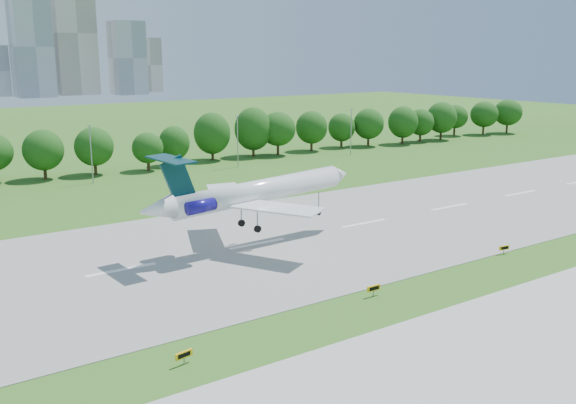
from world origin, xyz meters
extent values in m
plane|color=#265616|center=(0.00, 0.00, 0.00)|extent=(600.00, 600.00, 0.00)
cube|color=gray|center=(0.00, 25.00, 0.04)|extent=(400.00, 45.00, 0.08)
cylinder|color=#382314|center=(20.00, 92.00, 1.80)|extent=(0.70, 0.70, 3.60)
sphere|color=#103E0F|center=(20.00, 92.00, 6.20)|extent=(8.40, 8.40, 8.40)
cylinder|color=#382314|center=(60.00, 92.00, 1.80)|extent=(0.70, 0.70, 3.60)
sphere|color=#103E0F|center=(60.00, 92.00, 6.20)|extent=(8.40, 8.40, 8.40)
cylinder|color=#382314|center=(100.00, 92.00, 1.80)|extent=(0.70, 0.70, 3.60)
sphere|color=#103E0F|center=(100.00, 92.00, 6.20)|extent=(8.40, 8.40, 8.40)
cylinder|color=#382314|center=(140.00, 92.00, 1.80)|extent=(0.70, 0.70, 3.60)
sphere|color=#103E0F|center=(140.00, 92.00, 6.20)|extent=(8.40, 8.40, 8.40)
cylinder|color=gray|center=(15.00, 82.00, 6.00)|extent=(0.24, 0.24, 12.00)
cube|color=gray|center=(15.00, 82.00, 12.10)|extent=(0.90, 0.25, 0.18)
cylinder|color=gray|center=(50.00, 82.00, 6.00)|extent=(0.24, 0.24, 12.00)
cube|color=gray|center=(50.00, 82.00, 12.10)|extent=(0.90, 0.25, 0.18)
cylinder|color=gray|center=(85.00, 82.00, 6.00)|extent=(0.24, 0.24, 12.00)
cube|color=gray|center=(85.00, 82.00, 12.10)|extent=(0.90, 0.25, 0.18)
cube|color=#B2B2B7|center=(75.00, 380.00, 31.00)|extent=(22.00, 22.00, 62.00)
cube|color=beige|center=(105.00, 395.00, 40.00)|extent=(26.00, 26.00, 80.00)
cube|color=#B2B2B7|center=(135.00, 375.00, 24.00)|extent=(20.00, 20.00, 48.00)
cube|color=beige|center=(158.00, 400.00, 19.00)|extent=(18.00, 18.00, 38.00)
cylinder|color=white|center=(20.50, 25.00, 7.69)|extent=(27.44, 4.69, 4.32)
cone|color=white|center=(35.53, 25.84, 8.32)|extent=(3.20, 3.34, 3.29)
cone|color=white|center=(4.75, 24.12, 7.38)|extent=(4.65, 3.42, 3.35)
cube|color=white|center=(19.22, 18.57, 6.71)|extent=(9.57, 12.53, 0.42)
cube|color=white|center=(18.52, 31.25, 6.71)|extent=(8.59, 12.63, 0.42)
cube|color=#042B32|center=(7.83, 24.29, 10.91)|extent=(4.80, 0.72, 6.17)
cube|color=#042B32|center=(6.92, 24.24, 13.50)|extent=(3.38, 8.76, 0.32)
cylinder|color=navy|center=(9.77, 22.04, 7.50)|extent=(3.97, 1.94, 1.88)
cylinder|color=navy|center=(9.51, 26.75, 7.50)|extent=(3.97, 1.94, 1.88)
cylinder|color=gray|center=(31.36, 25.60, 4.51)|extent=(0.18, 0.18, 3.17)
cylinder|color=black|center=(31.36, 25.60, 2.93)|extent=(0.83, 0.32, 0.82)
cylinder|color=gray|center=(18.80, 22.91, 4.51)|extent=(0.22, 0.22, 3.17)
cylinder|color=black|center=(18.80, 22.91, 2.93)|extent=(1.02, 0.46, 1.00)
cylinder|color=gray|center=(18.58, 26.89, 4.51)|extent=(0.22, 0.22, 3.17)
cylinder|color=black|center=(18.58, 26.89, 2.93)|extent=(1.02, 0.46, 1.00)
cube|color=gray|center=(-4.35, -2.18, 0.38)|extent=(0.13, 0.13, 0.75)
cube|color=#FFB70D|center=(-4.35, -2.18, 0.92)|extent=(1.73, 0.50, 0.59)
cube|color=black|center=(-4.33, -2.29, 0.92)|extent=(1.27, 0.25, 0.38)
cube|color=gray|center=(20.10, 0.59, 0.39)|extent=(0.11, 0.11, 0.78)
cube|color=#FFB70D|center=(20.10, 0.59, 0.95)|extent=(1.79, 0.21, 0.62)
cube|color=black|center=(20.10, 0.47, 0.95)|extent=(1.35, 0.03, 0.39)
cube|color=gray|center=(45.09, 2.25, 0.36)|extent=(0.12, 0.12, 0.72)
cube|color=#FFB70D|center=(45.09, 2.25, 0.88)|extent=(1.66, 0.43, 0.57)
cube|color=black|center=(45.07, 2.14, 0.88)|extent=(1.23, 0.20, 0.36)
camera|label=1|loc=(-25.91, -49.49, 26.31)|focal=40.00mm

